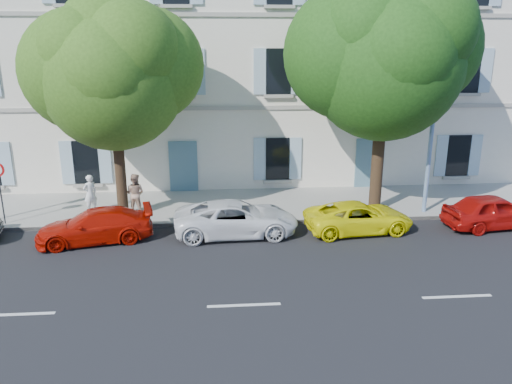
{
  "coord_description": "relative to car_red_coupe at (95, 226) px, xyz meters",
  "views": [
    {
      "loc": [
        -0.64,
        -16.07,
        6.86
      ],
      "look_at": [
        0.81,
        2.0,
        1.4
      ],
      "focal_mm": 35.0,
      "sensor_mm": 36.0,
      "label": 1
    }
  ],
  "objects": [
    {
      "name": "car_white_coupe",
      "position": [
        5.05,
        0.25,
        0.05
      ],
      "size": [
        4.62,
        2.26,
        1.26
      ],
      "primitive_type": "imported",
      "rotation": [
        0.0,
        0.0,
        1.61
      ],
      "color": "white",
      "rests_on": "ground"
    },
    {
      "name": "car_red_coupe",
      "position": [
        0.0,
        0.0,
        0.0
      ],
      "size": [
        4.29,
        2.42,
        1.17
      ],
      "primitive_type": "imported",
      "rotation": [
        0.0,
        0.0,
        4.91
      ],
      "color": "#B41205",
      "rests_on": "ground"
    },
    {
      "name": "tree_right",
      "position": [
        10.9,
        2.23,
        5.5
      ],
      "size": [
        6.0,
        6.0,
        9.25
      ],
      "color": "#3A2819",
      "rests_on": "sidewalk"
    },
    {
      "name": "street_lamp",
      "position": [
        12.87,
        1.67,
        4.34
      ],
      "size": [
        0.29,
        1.79,
        8.43
      ],
      "color": "#7293BF",
      "rests_on": "sidewalk"
    },
    {
      "name": "sidewalk",
      "position": [
        5.03,
        3.46,
        -0.51
      ],
      "size": [
        36.0,
        4.5,
        0.15
      ],
      "primitive_type": "cube",
      "color": "#A09E96",
      "rests_on": "ground"
    },
    {
      "name": "pedestrian_b",
      "position": [
        1.05,
        2.59,
        0.39
      ],
      "size": [
        0.94,
        0.82,
        1.66
      ],
      "primitive_type": "imported",
      "rotation": [
        0.0,
        0.0,
        2.87
      ],
      "color": "tan",
      "rests_on": "sidewalk"
    },
    {
      "name": "kerb",
      "position": [
        5.03,
        1.29,
        -0.51
      ],
      "size": [
        36.0,
        0.16,
        0.16
      ],
      "primitive_type": "cube",
      "color": "#9E998E",
      "rests_on": "ground"
    },
    {
      "name": "car_red_hatchback",
      "position": [
        14.91,
        0.21,
        0.07
      ],
      "size": [
        4.01,
        2.01,
        1.31
      ],
      "primitive_type": "imported",
      "rotation": [
        0.0,
        0.0,
        1.69
      ],
      "color": "#AB0E0A",
      "rests_on": "ground"
    },
    {
      "name": "tree_left",
      "position": [
        0.58,
        2.38,
        4.95
      ],
      "size": [
        5.4,
        5.4,
        8.37
      ],
      "color": "#3A2819",
      "rests_on": "sidewalk"
    },
    {
      "name": "ground",
      "position": [
        5.03,
        -0.99,
        -0.59
      ],
      "size": [
        90.0,
        90.0,
        0.0
      ],
      "primitive_type": "plane",
      "color": "black"
    },
    {
      "name": "pedestrian_a",
      "position": [
        -0.8,
        2.86,
        0.35
      ],
      "size": [
        0.68,
        0.66,
        1.58
      ],
      "primitive_type": "imported",
      "rotation": [
        0.0,
        0.0,
        3.87
      ],
      "color": "white",
      "rests_on": "sidewalk"
    },
    {
      "name": "car_yellow_supercar",
      "position": [
        9.65,
        0.22,
        -0.02
      ],
      "size": [
        4.22,
        2.28,
        1.12
      ],
      "primitive_type": "imported",
      "rotation": [
        0.0,
        0.0,
        1.68
      ],
      "color": "#F9F00A",
      "rests_on": "ground"
    },
    {
      "name": "building",
      "position": [
        5.03,
        9.21,
        5.41
      ],
      "size": [
        28.0,
        7.0,
        12.0
      ],
      "primitive_type": "cube",
      "color": "silver",
      "rests_on": "ground"
    }
  ]
}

